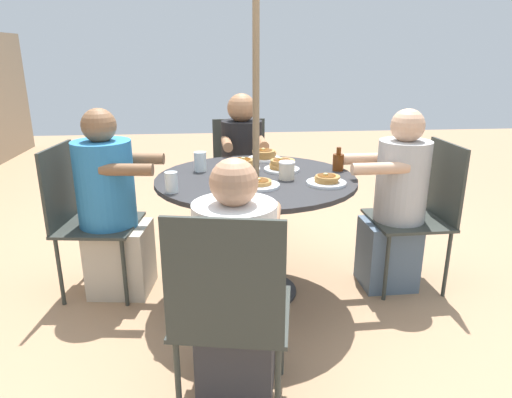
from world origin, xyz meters
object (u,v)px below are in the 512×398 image
at_px(diner_north, 395,208).
at_px(patio_chair_north, 423,207).
at_px(patio_chair_west, 230,307).
at_px(pancake_plate_e, 260,184).
at_px(diner_west, 236,292).
at_px(pancake_plate_a, 327,181).
at_px(patio_chair_east, 240,170).
at_px(pancake_plate_d, 242,166).
at_px(patio_table, 256,200).
at_px(drinking_glass_b, 200,162).
at_px(diner_east, 242,174).
at_px(drinking_glass_a, 171,182).
at_px(syrup_bottle, 338,162).
at_px(diner_south, 112,212).
at_px(coffee_cup, 287,170).
at_px(pancake_plate_c, 264,156).
at_px(patio_chair_south, 83,212).
at_px(pancake_plate_b, 282,166).

bearing_deg(diner_north, patio_chair_north, -90.00).
relative_size(patio_chair_west, pancake_plate_e, 4.23).
relative_size(diner_west, pancake_plate_a, 4.86).
xyz_separation_m(diner_west, pancake_plate_e, (0.66, -0.16, 0.28)).
bearing_deg(patio_chair_east, pancake_plate_d, 85.85).
relative_size(patio_table, drinking_glass_b, 9.91).
distance_m(diner_east, drinking_glass_a, 1.26).
bearing_deg(patio_table, diner_north, -88.70).
height_order(patio_chair_east, patio_chair_west, same).
xyz_separation_m(patio_chair_west, diner_west, (0.18, -0.03, -0.04)).
bearing_deg(pancake_plate_d, syrup_bottle, -94.85).
bearing_deg(patio_chair_east, patio_chair_west, 83.79).
bearing_deg(patio_table, diner_south, 83.03).
height_order(patio_chair_north, coffee_cup, patio_chair_north).
height_order(diner_north, pancake_plate_a, diner_north).
relative_size(patio_table, patio_chair_north, 1.27).
xyz_separation_m(patio_table, pancake_plate_c, (0.44, -0.10, 0.17)).
xyz_separation_m(patio_table, coffee_cup, (-0.06, -0.17, 0.20)).
xyz_separation_m(diner_west, coffee_cup, (0.80, -0.34, 0.32)).
bearing_deg(patio_chair_south, pancake_plate_b, 97.35).
bearing_deg(diner_west, coffee_cup, 77.98).
bearing_deg(coffee_cup, pancake_plate_e, 129.94).
height_order(patio_chair_north, patio_chair_east, same).
bearing_deg(syrup_bottle, diner_west, 144.87).
relative_size(patio_chair_south, pancake_plate_d, 4.23).
distance_m(syrup_bottle, drinking_glass_b, 0.85).
distance_m(patio_chair_west, diner_west, 0.19).
relative_size(diner_east, diner_west, 1.08).
distance_m(patio_chair_west, pancake_plate_e, 0.89).
bearing_deg(pancake_plate_b, diner_north, -99.41).
height_order(pancake_plate_c, pancake_plate_d, pancake_plate_d).
bearing_deg(diner_north, pancake_plate_b, 79.30).
xyz_separation_m(patio_chair_south, coffee_cup, (-0.19, -1.22, 0.28)).
xyz_separation_m(patio_chair_north, patio_chair_east, (1.04, 1.09, 0.00)).
distance_m(diner_north, diner_west, 1.37).
bearing_deg(pancake_plate_a, pancake_plate_b, 31.79).
bearing_deg(pancake_plate_d, pancake_plate_a, -128.29).
relative_size(diner_south, drinking_glass_a, 10.55).
bearing_deg(pancake_plate_c, diner_north, -118.48).
xyz_separation_m(diner_south, syrup_bottle, (0.00, -1.39, 0.28)).
xyz_separation_m(pancake_plate_a, coffee_cup, (0.13, 0.20, 0.03)).
relative_size(patio_chair_south, pancake_plate_b, 4.23).
relative_size(patio_table, patio_chair_west, 1.27).
xyz_separation_m(patio_chair_south, pancake_plate_c, (0.31, -1.15, 0.26)).
xyz_separation_m(pancake_plate_a, pancake_plate_b, (0.33, 0.20, 0.01)).
distance_m(patio_chair_north, syrup_bottle, 0.62).
bearing_deg(pancake_plate_d, patio_table, -156.60).
relative_size(pancake_plate_b, coffee_cup, 2.14).
xyz_separation_m(diner_east, patio_chair_west, (-1.92, 0.17, -0.02)).
bearing_deg(coffee_cup, diner_north, -83.46).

